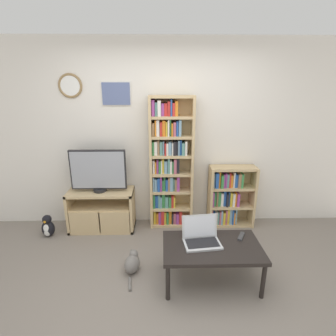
{
  "coord_description": "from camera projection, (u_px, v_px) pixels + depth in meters",
  "views": [
    {
      "loc": [
        -0.03,
        -1.98,
        1.99
      ],
      "look_at": [
        0.03,
        0.91,
        1.08
      ],
      "focal_mm": 28.0,
      "sensor_mm": 36.0,
      "label": 1
    }
  ],
  "objects": [
    {
      "name": "television",
      "position": [
        98.0,
        171.0,
        3.56
      ],
      "size": [
        0.75,
        0.18,
        0.59
      ],
      "color": "black",
      "rests_on": "tv_stand"
    },
    {
      "name": "bookshelf_tall",
      "position": [
        169.0,
        165.0,
        3.67
      ],
      "size": [
        0.6,
        0.25,
        1.87
      ],
      "color": "tan",
      "rests_on": "ground_plane"
    },
    {
      "name": "remote_near_laptop",
      "position": [
        241.0,
        236.0,
        2.82
      ],
      "size": [
        0.12,
        0.16,
        0.02
      ],
      "rotation": [
        0.0,
        0.0,
        2.64
      ],
      "color": "#38383A",
      "rests_on": "coffee_table"
    },
    {
      "name": "coffee_table",
      "position": [
        212.0,
        249.0,
        2.69
      ],
      "size": [
        1.0,
        0.59,
        0.43
      ],
      "color": "black",
      "rests_on": "ground_plane"
    },
    {
      "name": "wall_back",
      "position": [
        164.0,
        136.0,
        3.7
      ],
      "size": [
        5.63,
        0.09,
        2.6
      ],
      "color": "silver",
      "rests_on": "ground_plane"
    },
    {
      "name": "cat",
      "position": [
        133.0,
        263.0,
        2.91
      ],
      "size": [
        0.21,
        0.44,
        0.24
      ],
      "rotation": [
        0.0,
        0.0,
        -0.25
      ],
      "color": "slate",
      "rests_on": "ground_plane"
    },
    {
      "name": "bookshelf_short",
      "position": [
        228.0,
        196.0,
        3.82
      ],
      "size": [
        0.66,
        0.27,
        0.9
      ],
      "color": "tan",
      "rests_on": "ground_plane"
    },
    {
      "name": "laptop",
      "position": [
        201.0,
        236.0,
        2.72
      ],
      "size": [
        0.41,
        0.33,
        0.26
      ],
      "rotation": [
        0.0,
        0.0,
        0.12
      ],
      "color": "#B7BABC",
      "rests_on": "coffee_table"
    },
    {
      "name": "tv_stand",
      "position": [
        102.0,
        210.0,
        3.73
      ],
      "size": [
        0.91,
        0.41,
        0.58
      ],
      "color": "tan",
      "rests_on": "ground_plane"
    },
    {
      "name": "ground_plane",
      "position": [
        167.0,
        305.0,
        2.49
      ],
      "size": [
        18.0,
        18.0,
        0.0
      ],
      "primitive_type": "plane",
      "color": "gray"
    },
    {
      "name": "penguin_figurine",
      "position": [
        48.0,
        227.0,
        3.57
      ],
      "size": [
        0.17,
        0.15,
        0.32
      ],
      "color": "black",
      "rests_on": "ground_plane"
    }
  ]
}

